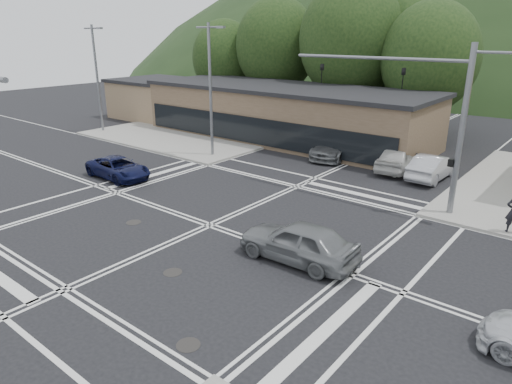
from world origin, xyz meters
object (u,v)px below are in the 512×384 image
Objects in this scene: car_blue_west at (118,168)px; car_grey_center at (298,242)px; car_queue_b at (399,157)px; car_northbound at (336,146)px; car_queue_a at (432,167)px.

car_blue_west is 0.96× the size of car_grey_center.
car_queue_b is (-1.86, 14.30, 0.03)m from car_grey_center.
car_grey_center is 0.86× the size of car_northbound.
car_northbound reaches higher than car_queue_a.
car_northbound is (-7.11, 0.92, 0.05)m from car_queue_a.
car_queue_b reaches higher than car_northbound.
car_queue_a reaches higher than car_blue_west.
car_queue_b reaches higher than car_queue_a.
car_blue_west is at bearing -100.68° from car_grey_center.
car_queue_a is (14.89, 11.77, 0.12)m from car_blue_west.
car_queue_a is 7.17m from car_northbound.
car_blue_west is at bearing 38.67° from car_queue_b.
car_blue_west is 0.92× the size of car_queue_b.
car_blue_west is 0.82× the size of car_northbound.
car_grey_center is at bearing 89.67° from car_queue_a.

